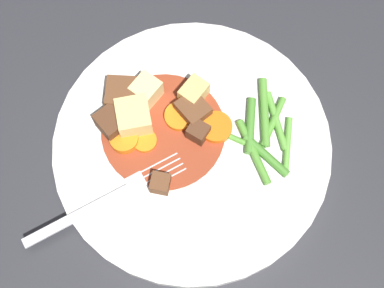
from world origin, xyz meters
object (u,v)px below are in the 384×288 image
Objects in this scene: meat_chunk_0 at (160,183)px; fork at (110,199)px; potato_chunk_1 at (190,93)px; carrot_slice_2 at (216,128)px; meat_chunk_2 at (194,110)px; potato_chunk_0 at (134,118)px; dinner_plate at (192,146)px; carrot_slice_0 at (180,117)px; meat_chunk_1 at (198,132)px; carrot_slice_3 at (125,136)px; potato_chunk_2 at (146,91)px; meat_chunk_3 at (124,95)px; carrot_slice_1 at (145,138)px; meat_chunk_4 at (115,121)px.

meat_chunk_0 reaches higher than fork.
potato_chunk_1 is at bearing -123.52° from fork.
potato_chunk_1 is (0.03, -0.04, 0.01)m from carrot_slice_2.
meat_chunk_2 is at bearing -130.53° from fork.
potato_chunk_0 reaches higher than meat_chunk_0.
dinner_plate is 0.03m from carrot_slice_0.
meat_chunk_0 is 0.86× the size of meat_chunk_1.
carrot_slice_0 is 0.05m from potato_chunk_0.
carrot_slice_3 is 0.05m from potato_chunk_2.
fork is at bearing 81.26° from carrot_slice_3.
potato_chunk_1 is at bearing -174.83° from meat_chunk_3.
meat_chunk_1 is (0.02, 0.01, 0.01)m from carrot_slice_2.
meat_chunk_3 is at bearing -85.49° from carrot_slice_3.
carrot_slice_1 is 0.74× the size of carrot_slice_2.
carrot_slice_0 is 0.04m from carrot_slice_1.
potato_chunk_0 reaches higher than carrot_slice_1.
potato_chunk_2 reaches higher than potato_chunk_1.
meat_chunk_4 reaches higher than dinner_plate.
meat_chunk_2 is (-0.00, -0.03, 0.02)m from dinner_plate.
meat_chunk_0 reaches higher than dinner_plate.
meat_chunk_1 is at bearing 174.28° from meat_chunk_4.
carrot_slice_1 is 0.74× the size of meat_chunk_4.
meat_chunk_2 is 0.08m from meat_chunk_4.
meat_chunk_4 reaches higher than carrot_slice_3.
potato_chunk_2 is 0.84× the size of meat_chunk_3.
meat_chunk_4 reaches higher than fork.
meat_chunk_0 is at bearing 77.76° from carrot_slice_0.
meat_chunk_3 is 0.11m from fork.
carrot_slice_2 is (-0.02, -0.02, 0.01)m from dinner_plate.
potato_chunk_1 is 1.28× the size of meat_chunk_1.
carrot_slice_3 is 0.07m from fork.
carrot_slice_2 is 0.02m from meat_chunk_1.
carrot_slice_3 is (0.02, -0.00, 0.00)m from carrot_slice_1.
meat_chunk_0 is (-0.03, 0.07, -0.01)m from potato_chunk_0.
carrot_slice_0 is at bearing 18.07° from meat_chunk_2.
potato_chunk_0 is at bearing -65.50° from meat_chunk_0.
meat_chunk_0 is 0.61× the size of meat_chunk_2.
carrot_slice_0 is 1.25× the size of carrot_slice_1.
potato_chunk_0 reaches higher than meat_chunk_1.
meat_chunk_1 reaches higher than meat_chunk_0.
dinner_plate is 13.19× the size of meat_chunk_1.
potato_chunk_1 is 0.02m from meat_chunk_2.
carrot_slice_2 is 1.15× the size of carrot_slice_3.
carrot_slice_0 is (0.01, -0.03, 0.01)m from dinner_plate.
fork is (0.10, 0.08, -0.00)m from carrot_slice_2.
meat_chunk_3 is 0.22× the size of fork.
meat_chunk_1 is (-0.02, 0.02, 0.01)m from carrot_slice_0.
carrot_slice_2 is 1.00× the size of meat_chunk_4.
meat_chunk_4 is at bearing 48.67° from potato_chunk_2.
potato_chunk_2 is at bearing -37.60° from meat_chunk_1.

